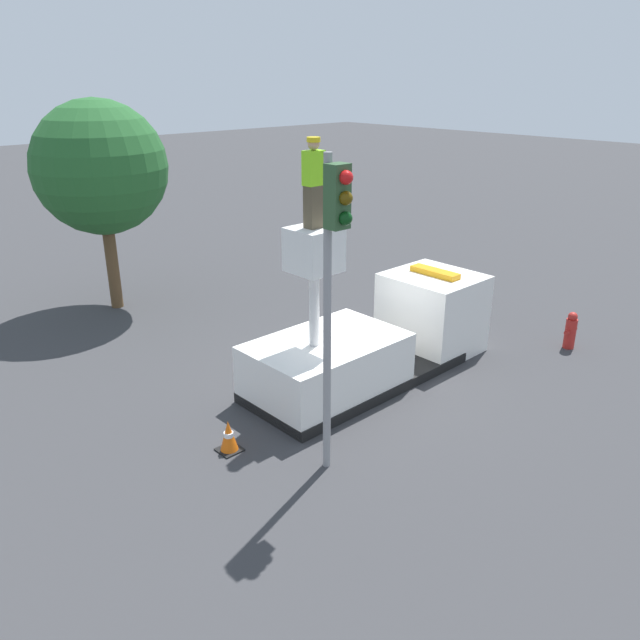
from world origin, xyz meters
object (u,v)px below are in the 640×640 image
at_px(worker, 314,183).
at_px(traffic_light_pole, 333,259).
at_px(fire_hydrant, 571,331).
at_px(traffic_cone_rear, 229,437).
at_px(bucket_truck, 375,341).
at_px(tree_left_bg, 100,168).

relative_size(worker, traffic_light_pole, 0.31).
xyz_separation_m(fire_hydrant, traffic_cone_rear, (-9.39, 2.11, -0.18)).
height_order(bucket_truck, traffic_light_pole, traffic_light_pole).
bearing_deg(bucket_truck, worker, 180.00).
bearing_deg(traffic_cone_rear, tree_left_bg, 76.90).
bearing_deg(traffic_light_pole, worker, 54.61).
height_order(traffic_light_pole, tree_left_bg, tree_left_bg).
bearing_deg(traffic_cone_rear, traffic_light_pole, -59.48).
bearing_deg(worker, traffic_light_pole, -125.39).
relative_size(traffic_light_pole, tree_left_bg, 0.92).
bearing_deg(tree_left_bg, bucket_truck, -74.27).
xyz_separation_m(fire_hydrant, tree_left_bg, (-7.31, 11.06, 3.74)).
relative_size(bucket_truck, fire_hydrant, 6.53).
xyz_separation_m(worker, fire_hydrant, (6.85, -2.47, -4.28)).
xyz_separation_m(bucket_truck, traffic_light_pole, (-3.47, -2.12, 3.15)).
distance_m(bucket_truck, tree_left_bg, 9.56).
relative_size(traffic_light_pole, fire_hydrant, 5.65).
bearing_deg(bucket_truck, tree_left_bg, 105.73).
xyz_separation_m(bucket_truck, fire_hydrant, (4.88, -2.47, -0.35)).
distance_m(bucket_truck, fire_hydrant, 5.48).
bearing_deg(bucket_truck, traffic_light_pole, -148.59).
relative_size(traffic_cone_rear, tree_left_bg, 0.10).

